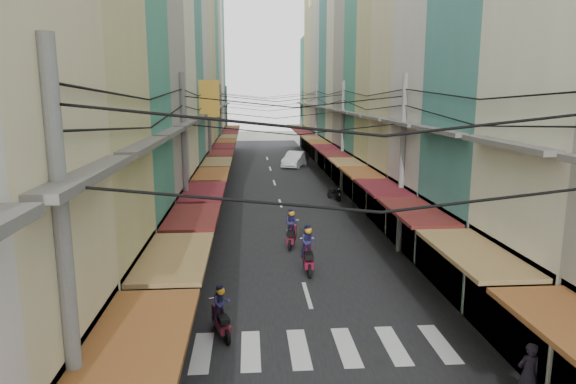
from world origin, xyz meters
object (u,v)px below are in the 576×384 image
white_car (295,167)px  traffic_sign (432,214)px  market_umbrella (573,278)px  bicycle (465,265)px

white_car → traffic_sign: 30.42m
white_car → traffic_sign: (3.13, -30.17, 2.25)m
market_umbrella → traffic_sign: size_ratio=0.88×
market_umbrella → traffic_sign: 8.09m
traffic_sign → bicycle: bearing=-5.1°
bicycle → traffic_sign: bearing=104.9°
traffic_sign → white_car: bearing=95.9°
market_umbrella → bicycle: bearing=86.6°
white_car → bicycle: 30.66m
white_car → traffic_sign: traffic_sign is taller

